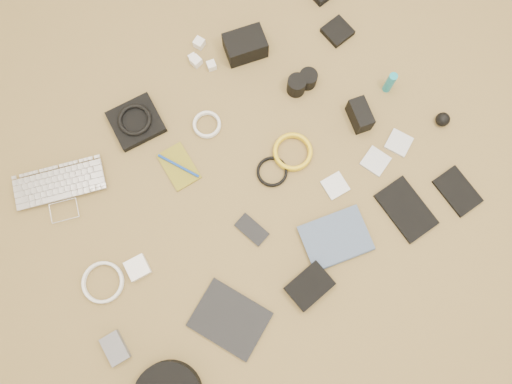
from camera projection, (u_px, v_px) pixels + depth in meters
laptop at (62, 196)px, 1.67m from camera, size 0.36×0.31×0.02m
headphone_pouch at (136, 122)px, 1.73m from camera, size 0.19×0.18×0.03m
headphones at (135, 120)px, 1.71m from camera, size 0.14×0.14×0.01m
charger_a at (196, 61)px, 1.78m from camera, size 0.04×0.04×0.03m
charger_b at (199, 43)px, 1.79m from camera, size 0.04×0.04×0.03m
charger_c at (193, 58)px, 1.78m from camera, size 0.03×0.03×0.02m
charger_d at (211, 65)px, 1.78m from camera, size 0.04×0.04×0.03m
dslr_camera at (245, 46)px, 1.76m from camera, size 0.17×0.14×0.08m
notebook_olive at (179, 166)px, 1.70m from camera, size 0.11×0.16×0.01m
pen_blue at (178, 166)px, 1.70m from camera, size 0.07×0.15×0.01m
cable_white_a at (207, 125)px, 1.74m from camera, size 0.11×0.11×0.01m
lens_a at (296, 85)px, 1.74m from camera, size 0.09×0.09×0.07m
lens_b at (308, 79)px, 1.75m from camera, size 0.07×0.07×0.06m
card_reader at (337, 31)px, 1.81m from camera, size 0.09×0.09×0.02m
power_brick at (138, 268)px, 1.62m from camera, size 0.08×0.08×0.03m
cable_white_b at (103, 282)px, 1.62m from camera, size 0.17×0.17×0.01m
cable_black at (272, 172)px, 1.70m from camera, size 0.11×0.11×0.01m
cable_yellow at (292, 153)px, 1.71m from camera, size 0.15×0.15×0.02m
flash at (360, 115)px, 1.71m from camera, size 0.09×0.12×0.08m
lens_cleaner at (390, 83)px, 1.72m from camera, size 0.03×0.03×0.10m
battery_charger at (115, 348)px, 1.56m from camera, size 0.07×0.10×0.03m
tablet at (230, 319)px, 1.59m from camera, size 0.25×0.27×0.01m
phone at (252, 230)px, 1.66m from camera, size 0.08×0.12×0.01m
filter_case_left at (335, 186)px, 1.69m from camera, size 0.08×0.08×0.01m
filter_case_mid at (375, 161)px, 1.71m from camera, size 0.10×0.10×0.01m
filter_case_right at (399, 143)px, 1.72m from camera, size 0.10×0.10×0.01m
air_blower at (443, 119)px, 1.72m from camera, size 0.06×0.06×0.05m
drive_case at (310, 286)px, 1.60m from camera, size 0.14×0.11×0.03m
paperback at (345, 261)px, 1.63m from camera, size 0.25×0.21×0.02m
notebook_black_a at (406, 209)px, 1.67m from camera, size 0.13×0.20×0.01m
notebook_black_b at (457, 191)px, 1.68m from camera, size 0.11×0.16×0.01m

